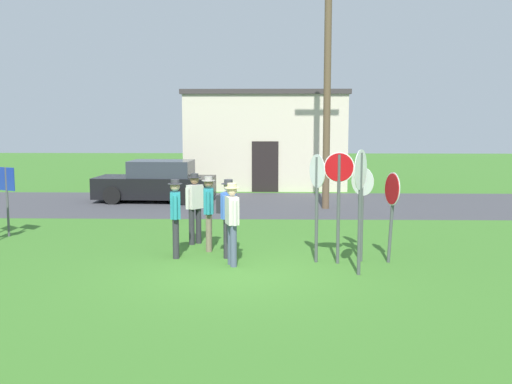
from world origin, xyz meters
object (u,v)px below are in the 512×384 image
at_px(parked_car_on_street, 157,183).
at_px(person_in_blue, 232,219).
at_px(stop_sign_nearest, 362,199).
at_px(stop_sign_tallest, 360,189).
at_px(person_on_left, 209,209).
at_px(utility_pole, 327,70).
at_px(person_near_signs, 228,212).
at_px(stop_sign_center_cluster, 392,202).
at_px(stop_sign_far_back, 360,193).
at_px(stop_sign_rear_left, 339,190).
at_px(info_panel_middle, 7,189).
at_px(person_in_dark_shirt, 195,204).
at_px(stop_sign_low_front, 317,189).
at_px(person_in_teal, 175,214).

relative_size(parked_car_on_street, person_in_blue, 2.52).
xyz_separation_m(stop_sign_nearest, stop_sign_tallest, (-0.22, -1.14, 0.34)).
bearing_deg(person_on_left, parked_car_on_street, 108.55).
bearing_deg(utility_pole, person_near_signs, -111.16).
relative_size(stop_sign_center_cluster, person_near_signs, 1.12).
distance_m(stop_sign_far_back, stop_sign_nearest, 0.75).
height_order(stop_sign_rear_left, info_panel_middle, stop_sign_rear_left).
xyz_separation_m(person_in_dark_shirt, info_panel_middle, (-4.98, 0.82, 0.26)).
xyz_separation_m(stop_sign_low_front, stop_sign_far_back, (1.04, 0.86, -0.18)).
bearing_deg(person_in_teal, stop_sign_center_cluster, -4.21).
distance_m(stop_sign_far_back, stop_sign_center_cluster, 1.00).
xyz_separation_m(stop_sign_center_cluster, person_in_dark_shirt, (-4.42, 1.78, -0.33)).
bearing_deg(person_in_blue, stop_sign_rear_left, 6.23).
bearing_deg(person_on_left, stop_sign_tallest, -33.58).
bearing_deg(person_in_dark_shirt, stop_sign_far_back, -13.76).
distance_m(stop_sign_nearest, stop_sign_center_cluster, 0.62).
xyz_separation_m(person_near_signs, person_in_blue, (0.14, -0.77, -0.03)).
bearing_deg(person_in_dark_shirt, stop_sign_nearest, -24.07).
xyz_separation_m(stop_sign_tallest, person_in_blue, (-2.54, 0.69, -0.72)).
relative_size(stop_sign_nearest, stop_sign_rear_left, 0.86).
height_order(stop_sign_low_front, stop_sign_tallest, stop_sign_tallest).
height_order(person_in_dark_shirt, info_panel_middle, info_panel_middle).
bearing_deg(person_near_signs, stop_sign_rear_left, -12.39).
relative_size(stop_sign_tallest, person_in_dark_shirt, 1.43).
bearing_deg(stop_sign_far_back, stop_sign_center_cluster, -56.65).
relative_size(person_on_left, person_in_teal, 1.00).
relative_size(person_near_signs, info_panel_middle, 0.96).
distance_m(stop_sign_rear_left, person_in_dark_shirt, 3.84).
xyz_separation_m(person_in_teal, info_panel_middle, (-4.73, 2.25, 0.26)).
bearing_deg(person_in_teal, parked_car_on_street, 103.25).
xyz_separation_m(stop_sign_rear_left, person_in_teal, (-3.52, 0.47, -0.60)).
xyz_separation_m(stop_sign_center_cluster, person_near_signs, (-3.52, 0.40, -0.30)).
bearing_deg(person_in_blue, person_on_left, 114.03).
xyz_separation_m(parked_car_on_street, stop_sign_center_cluster, (6.78, -9.32, 0.62)).
bearing_deg(info_panel_middle, person_in_teal, -25.47).
xyz_separation_m(person_near_signs, person_in_dark_shirt, (-0.90, 1.38, -0.03)).
bearing_deg(stop_sign_center_cluster, person_in_dark_shirt, 158.04).
bearing_deg(stop_sign_nearest, utility_pole, 90.65).
xyz_separation_m(stop_sign_rear_left, person_on_left, (-2.86, 1.17, -0.60)).
relative_size(person_on_left, person_in_blue, 1.00).
bearing_deg(parked_car_on_street, stop_sign_tallest, -60.18).
height_order(person_in_teal, person_in_blue, same).
distance_m(parked_car_on_street, stop_sign_rear_left, 11.03).
distance_m(stop_sign_nearest, stop_sign_rear_left, 0.61).
height_order(stop_sign_nearest, person_on_left, stop_sign_nearest).
relative_size(person_on_left, person_in_dark_shirt, 1.00).
height_order(stop_sign_nearest, person_in_dark_shirt, stop_sign_nearest).
bearing_deg(stop_sign_rear_left, info_panel_middle, 161.76).
bearing_deg(person_in_dark_shirt, person_in_blue, -64.06).
xyz_separation_m(utility_pole, stop_sign_nearest, (0.09, -7.59, -3.28)).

